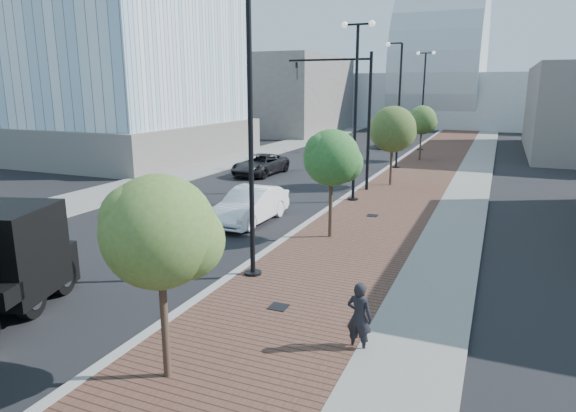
% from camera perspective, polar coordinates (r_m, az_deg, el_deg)
% --- Properties ---
extents(sidewalk, '(7.00, 140.00, 0.12)m').
position_cam_1_polar(sidewalk, '(44.39, 17.33, 5.01)').
color(sidewalk, '#4C2D23').
rests_on(sidewalk, ground).
extents(concrete_strip, '(2.40, 140.00, 0.13)m').
position_cam_1_polar(concrete_strip, '(44.22, 20.81, 4.72)').
color(concrete_strip, slate).
rests_on(concrete_strip, ground).
extents(curb, '(0.30, 140.00, 0.14)m').
position_cam_1_polar(curb, '(44.85, 12.87, 5.37)').
color(curb, gray).
rests_on(curb, ground).
extents(west_sidewalk, '(4.00, 140.00, 0.12)m').
position_cam_1_polar(west_sidewalk, '(48.78, -2.41, 6.31)').
color(west_sidewalk, slate).
rests_on(west_sidewalk, ground).
extents(white_sedan, '(1.82, 4.95, 1.62)m').
position_cam_1_polar(white_sedan, '(22.93, -4.31, 0.07)').
color(white_sedan, white).
rests_on(white_sedan, ground).
extents(dark_car_mid, '(2.69, 5.33, 1.45)m').
position_cam_1_polar(dark_car_mid, '(35.54, -3.18, 4.72)').
color(dark_car_mid, black).
rests_on(dark_car_mid, ground).
extents(dark_car_far, '(2.26, 4.89, 1.38)m').
position_cam_1_polar(dark_car_far, '(52.65, 11.51, 7.27)').
color(dark_car_far, black).
rests_on(dark_car_far, ground).
extents(pedestrian, '(0.69, 0.51, 1.71)m').
position_cam_1_polar(pedestrian, '(12.07, 8.10, -12.39)').
color(pedestrian, black).
rests_on(pedestrian, ground).
extents(streetlight_1, '(1.44, 0.56, 9.21)m').
position_cam_1_polar(streetlight_1, '(15.63, -4.62, 6.97)').
color(streetlight_1, black).
rests_on(streetlight_1, ground).
extents(streetlight_2, '(1.72, 0.56, 9.28)m').
position_cam_1_polar(streetlight_2, '(26.76, 7.67, 10.59)').
color(streetlight_2, black).
rests_on(streetlight_2, ground).
extents(streetlight_3, '(1.44, 0.56, 9.21)m').
position_cam_1_polar(streetlight_3, '(38.49, 12.31, 10.52)').
color(streetlight_3, black).
rests_on(streetlight_3, ground).
extents(streetlight_4, '(1.72, 0.56, 9.28)m').
position_cam_1_polar(streetlight_4, '(50.29, 15.09, 11.53)').
color(streetlight_4, black).
rests_on(streetlight_4, ground).
extents(traffic_mast, '(5.09, 0.20, 8.00)m').
position_cam_1_polar(traffic_mast, '(29.88, 7.54, 11.19)').
color(traffic_mast, black).
rests_on(traffic_mast, ground).
extents(tree_0, '(2.36, 2.30, 4.44)m').
position_cam_1_polar(tree_0, '(10.24, -14.15, -2.92)').
color(tree_0, '#382619').
rests_on(tree_0, ground).
extents(tree_1, '(2.32, 2.26, 4.48)m').
position_cam_1_polar(tree_1, '(19.93, 5.12, 5.44)').
color(tree_1, '#382619').
rests_on(tree_1, ground).
extents(tree_2, '(2.81, 2.81, 4.96)m').
position_cam_1_polar(tree_2, '(31.49, 11.91, 8.51)').
color(tree_2, '#382619').
rests_on(tree_2, ground).
extents(tree_3, '(2.42, 2.37, 4.59)m').
position_cam_1_polar(tree_3, '(43.31, 15.03, 9.40)').
color(tree_3, '#382619').
rests_on(tree_3, ground).
extents(tower_podium, '(19.00, 19.00, 3.00)m').
position_cam_1_polar(tower_podium, '(47.99, -18.72, 7.23)').
color(tower_podium, '#69635E').
rests_on(tower_podium, ground).
extents(convention_center, '(50.00, 30.00, 50.00)m').
position_cam_1_polar(convention_center, '(89.30, 17.07, 12.79)').
color(convention_center, '#A2A8AC').
rests_on(convention_center, ground).
extents(commercial_block_nw, '(14.00, 20.00, 10.00)m').
position_cam_1_polar(commercial_block_nw, '(69.52, -0.61, 12.52)').
color(commercial_block_nw, '#5D5854').
rests_on(commercial_block_nw, ground).
extents(utility_cover_1, '(0.50, 0.50, 0.02)m').
position_cam_1_polar(utility_cover_1, '(14.20, -1.08, -11.37)').
color(utility_cover_1, black).
rests_on(utility_cover_1, sidewalk).
extents(utility_cover_2, '(0.50, 0.50, 0.02)m').
position_cam_1_polar(utility_cover_2, '(24.12, 9.56, -1.06)').
color(utility_cover_2, black).
rests_on(utility_cover_2, sidewalk).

